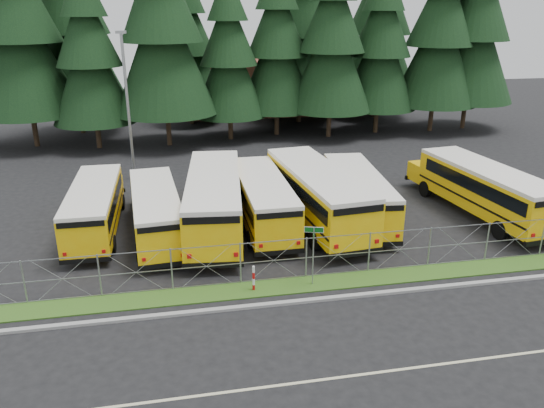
{
  "coord_description": "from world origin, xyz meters",
  "views": [
    {
      "loc": [
        -6.61,
        -21.87,
        11.72
      ],
      "look_at": [
        -1.61,
        4.0,
        1.79
      ],
      "focal_mm": 35.0,
      "sensor_mm": 36.0,
      "label": 1
    }
  ],
  "objects_px": {
    "striped_bollard": "(254,279)",
    "street_sign": "(314,243)",
    "bus_2": "(156,213)",
    "bus_3": "(215,202)",
    "bus_5": "(314,195)",
    "bus_6": "(357,195)",
    "light_standard": "(128,102)",
    "bus_east": "(481,191)",
    "bus_1": "(96,209)",
    "bus_4": "(262,201)"
  },
  "relations": [
    {
      "from": "striped_bollard",
      "to": "light_standard",
      "type": "relative_size",
      "value": 0.12
    },
    {
      "from": "bus_3",
      "to": "bus_5",
      "type": "relative_size",
      "value": 1.0
    },
    {
      "from": "bus_4",
      "to": "bus_5",
      "type": "height_order",
      "value": "bus_5"
    },
    {
      "from": "bus_1",
      "to": "bus_6",
      "type": "height_order",
      "value": "bus_6"
    },
    {
      "from": "bus_4",
      "to": "striped_bollard",
      "type": "height_order",
      "value": "bus_4"
    },
    {
      "from": "bus_2",
      "to": "light_standard",
      "type": "relative_size",
      "value": 1.0
    },
    {
      "from": "bus_2",
      "to": "bus_4",
      "type": "xyz_separation_m",
      "value": [
        5.84,
        0.54,
        0.08
      ]
    },
    {
      "from": "bus_5",
      "to": "bus_4",
      "type": "bearing_deg",
      "value": 169.32
    },
    {
      "from": "bus_1",
      "to": "bus_4",
      "type": "bearing_deg",
      "value": -3.98
    },
    {
      "from": "bus_4",
      "to": "bus_6",
      "type": "bearing_deg",
      "value": -1.2
    },
    {
      "from": "bus_5",
      "to": "striped_bollard",
      "type": "height_order",
      "value": "bus_5"
    },
    {
      "from": "striped_bollard",
      "to": "light_standard",
      "type": "height_order",
      "value": "light_standard"
    },
    {
      "from": "light_standard",
      "to": "striped_bollard",
      "type": "bearing_deg",
      "value": -71.28
    },
    {
      "from": "street_sign",
      "to": "striped_bollard",
      "type": "height_order",
      "value": "street_sign"
    },
    {
      "from": "bus_east",
      "to": "street_sign",
      "type": "distance_m",
      "value": 13.46
    },
    {
      "from": "bus_1",
      "to": "bus_east",
      "type": "xyz_separation_m",
      "value": [
        21.92,
        -1.71,
        0.18
      ]
    },
    {
      "from": "bus_6",
      "to": "striped_bollard",
      "type": "relative_size",
      "value": 8.86
    },
    {
      "from": "bus_5",
      "to": "bus_6",
      "type": "relative_size",
      "value": 1.15
    },
    {
      "from": "bus_6",
      "to": "light_standard",
      "type": "relative_size",
      "value": 1.05
    },
    {
      "from": "bus_3",
      "to": "bus_2",
      "type": "bearing_deg",
      "value": -167.82
    },
    {
      "from": "bus_4",
      "to": "bus_east",
      "type": "bearing_deg",
      "value": -4.81
    },
    {
      "from": "street_sign",
      "to": "bus_2",
      "type": "bearing_deg",
      "value": 135.0
    },
    {
      "from": "bus_1",
      "to": "bus_6",
      "type": "xyz_separation_m",
      "value": [
        14.62,
        -0.77,
        0.06
      ]
    },
    {
      "from": "bus_5",
      "to": "bus_6",
      "type": "distance_m",
      "value": 2.59
    },
    {
      "from": "bus_3",
      "to": "bus_6",
      "type": "distance_m",
      "value": 8.22
    },
    {
      "from": "bus_1",
      "to": "bus_2",
      "type": "relative_size",
      "value": 1.0
    },
    {
      "from": "bus_1",
      "to": "bus_5",
      "type": "xyz_separation_m",
      "value": [
        12.04,
        -0.93,
        0.27
      ]
    },
    {
      "from": "bus_3",
      "to": "light_standard",
      "type": "bearing_deg",
      "value": 121.75
    },
    {
      "from": "light_standard",
      "to": "bus_4",
      "type": "bearing_deg",
      "value": -52.93
    },
    {
      "from": "bus_5",
      "to": "street_sign",
      "type": "height_order",
      "value": "bus_5"
    },
    {
      "from": "bus_1",
      "to": "striped_bollard",
      "type": "height_order",
      "value": "bus_1"
    },
    {
      "from": "bus_2",
      "to": "bus_3",
      "type": "bearing_deg",
      "value": 1.48
    },
    {
      "from": "bus_east",
      "to": "bus_5",
      "type": "bearing_deg",
      "value": 168.69
    },
    {
      "from": "light_standard",
      "to": "bus_east",
      "type": "bearing_deg",
      "value": -28.39
    },
    {
      "from": "bus_east",
      "to": "light_standard",
      "type": "bearing_deg",
      "value": 144.86
    },
    {
      "from": "bus_5",
      "to": "light_standard",
      "type": "relative_size",
      "value": 1.21
    },
    {
      "from": "bus_east",
      "to": "light_standard",
      "type": "distance_m",
      "value": 23.53
    },
    {
      "from": "striped_bollard",
      "to": "street_sign",
      "type": "bearing_deg",
      "value": 0.45
    },
    {
      "from": "bus_2",
      "to": "street_sign",
      "type": "bearing_deg",
      "value": -49.54
    },
    {
      "from": "bus_5",
      "to": "striped_bollard",
      "type": "relative_size",
      "value": 10.22
    },
    {
      "from": "bus_3",
      "to": "bus_east",
      "type": "bearing_deg",
      "value": 3.06
    },
    {
      "from": "bus_east",
      "to": "bus_4",
      "type": "bearing_deg",
      "value": 168.59
    },
    {
      "from": "bus_6",
      "to": "striped_bollard",
      "type": "bearing_deg",
      "value": -128.91
    },
    {
      "from": "bus_1",
      "to": "striped_bollard",
      "type": "bearing_deg",
      "value": -47.19
    },
    {
      "from": "striped_bollard",
      "to": "light_standard",
      "type": "bearing_deg",
      "value": 108.72
    },
    {
      "from": "bus_4",
      "to": "striped_bollard",
      "type": "bearing_deg",
      "value": -102.74
    },
    {
      "from": "bus_6",
      "to": "street_sign",
      "type": "relative_size",
      "value": 3.78
    },
    {
      "from": "street_sign",
      "to": "light_standard",
      "type": "distance_m",
      "value": 19.65
    },
    {
      "from": "bus_2",
      "to": "bus_1",
      "type": "bearing_deg",
      "value": 154.91
    },
    {
      "from": "bus_1",
      "to": "bus_5",
      "type": "height_order",
      "value": "bus_5"
    }
  ]
}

